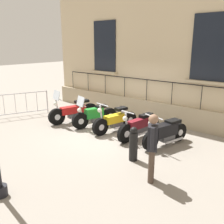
{
  "coord_description": "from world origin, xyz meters",
  "views": [
    {
      "loc": [
        6.46,
        5.39,
        3.14
      ],
      "look_at": [
        0.05,
        0.0,
        0.8
      ],
      "focal_mm": 39.71,
      "sensor_mm": 36.0,
      "label": 1
    }
  ],
  "objects_px": {
    "motorcycle_maroon": "(139,126)",
    "motorcycle_green": "(95,116)",
    "crowd_barrier": "(21,104)",
    "pedestrian_standing": "(152,145)",
    "motorcycle_red": "(74,112)",
    "bollard": "(133,144)",
    "motorcycle_black": "(166,132)",
    "motorcycle_yellow": "(115,121)"
  },
  "relations": [
    {
      "from": "motorcycle_maroon",
      "to": "crowd_barrier",
      "type": "relative_size",
      "value": 0.92
    },
    {
      "from": "bollard",
      "to": "motorcycle_green",
      "type": "bearing_deg",
      "value": -116.66
    },
    {
      "from": "crowd_barrier",
      "to": "pedestrian_standing",
      "type": "distance_m",
      "value": 7.32
    },
    {
      "from": "crowd_barrier",
      "to": "pedestrian_standing",
      "type": "bearing_deg",
      "value": 82.5
    },
    {
      "from": "motorcycle_maroon",
      "to": "motorcycle_black",
      "type": "distance_m",
      "value": 1.02
    },
    {
      "from": "motorcycle_red",
      "to": "bollard",
      "type": "distance_m",
      "value": 4.11
    },
    {
      "from": "motorcycle_black",
      "to": "crowd_barrier",
      "type": "distance_m",
      "value": 6.59
    },
    {
      "from": "motorcycle_red",
      "to": "pedestrian_standing",
      "type": "height_order",
      "value": "pedestrian_standing"
    },
    {
      "from": "motorcycle_maroon",
      "to": "pedestrian_standing",
      "type": "distance_m",
      "value": 2.83
    },
    {
      "from": "motorcycle_maroon",
      "to": "bollard",
      "type": "xyz_separation_m",
      "value": [
        1.53,
        0.84,
        0.08
      ]
    },
    {
      "from": "motorcycle_green",
      "to": "crowd_barrier",
      "type": "xyz_separation_m",
      "value": [
        1.08,
        -3.46,
        0.15
      ]
    },
    {
      "from": "pedestrian_standing",
      "to": "motorcycle_red",
      "type": "bearing_deg",
      "value": -111.45
    },
    {
      "from": "motorcycle_maroon",
      "to": "bollard",
      "type": "relative_size",
      "value": 2.1
    },
    {
      "from": "motorcycle_yellow",
      "to": "bollard",
      "type": "relative_size",
      "value": 2.05
    },
    {
      "from": "motorcycle_black",
      "to": "pedestrian_standing",
      "type": "relative_size",
      "value": 1.15
    },
    {
      "from": "motorcycle_black",
      "to": "pedestrian_standing",
      "type": "xyz_separation_m",
      "value": [
        2.1,
        0.76,
        0.48
      ]
    },
    {
      "from": "motorcycle_yellow",
      "to": "crowd_barrier",
      "type": "xyz_separation_m",
      "value": [
        1.14,
        -4.44,
        0.17
      ]
    },
    {
      "from": "motorcycle_maroon",
      "to": "motorcycle_green",
      "type": "bearing_deg",
      "value": -86.88
    },
    {
      "from": "motorcycle_maroon",
      "to": "pedestrian_standing",
      "type": "height_order",
      "value": "pedestrian_standing"
    },
    {
      "from": "crowd_barrier",
      "to": "bollard",
      "type": "distance_m",
      "value": 6.31
    },
    {
      "from": "motorcycle_maroon",
      "to": "motorcycle_black",
      "type": "height_order",
      "value": "motorcycle_black"
    },
    {
      "from": "motorcycle_black",
      "to": "motorcycle_yellow",
      "type": "bearing_deg",
      "value": -89.84
    },
    {
      "from": "motorcycle_red",
      "to": "crowd_barrier",
      "type": "height_order",
      "value": "motorcycle_red"
    },
    {
      "from": "motorcycle_black",
      "to": "bollard",
      "type": "xyz_separation_m",
      "value": [
        1.49,
        -0.18,
        0.05
      ]
    },
    {
      "from": "crowd_barrier",
      "to": "pedestrian_standing",
      "type": "height_order",
      "value": "pedestrian_standing"
    },
    {
      "from": "motorcycle_maroon",
      "to": "motorcycle_black",
      "type": "relative_size",
      "value": 1.08
    },
    {
      "from": "motorcycle_yellow",
      "to": "crowd_barrier",
      "type": "distance_m",
      "value": 4.59
    },
    {
      "from": "motorcycle_green",
      "to": "bollard",
      "type": "bearing_deg",
      "value": 63.34
    },
    {
      "from": "motorcycle_green",
      "to": "pedestrian_standing",
      "type": "relative_size",
      "value": 1.16
    },
    {
      "from": "motorcycle_yellow",
      "to": "motorcycle_maroon",
      "type": "distance_m",
      "value": 1.02
    },
    {
      "from": "bollard",
      "to": "crowd_barrier",
      "type": "bearing_deg",
      "value": -93.14
    },
    {
      "from": "pedestrian_standing",
      "to": "motorcycle_green",
      "type": "bearing_deg",
      "value": -118.28
    },
    {
      "from": "pedestrian_standing",
      "to": "motorcycle_yellow",
      "type": "bearing_deg",
      "value": -126.76
    },
    {
      "from": "motorcycle_yellow",
      "to": "motorcycle_black",
      "type": "relative_size",
      "value": 1.05
    },
    {
      "from": "motorcycle_red",
      "to": "pedestrian_standing",
      "type": "distance_m",
      "value": 5.22
    },
    {
      "from": "bollard",
      "to": "pedestrian_standing",
      "type": "relative_size",
      "value": 0.59
    },
    {
      "from": "motorcycle_red",
      "to": "motorcycle_black",
      "type": "bearing_deg",
      "value": 92.77
    },
    {
      "from": "motorcycle_green",
      "to": "bollard",
      "type": "relative_size",
      "value": 1.97
    },
    {
      "from": "motorcycle_red",
      "to": "pedestrian_standing",
      "type": "bearing_deg",
      "value": 68.55
    },
    {
      "from": "motorcycle_green",
      "to": "motorcycle_maroon",
      "type": "relative_size",
      "value": 0.93
    },
    {
      "from": "motorcycle_maroon",
      "to": "crowd_barrier",
      "type": "xyz_separation_m",
      "value": [
        1.19,
        -5.47,
        0.17
      ]
    },
    {
      "from": "motorcycle_maroon",
      "to": "pedestrian_standing",
      "type": "bearing_deg",
      "value": 39.69
    }
  ]
}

